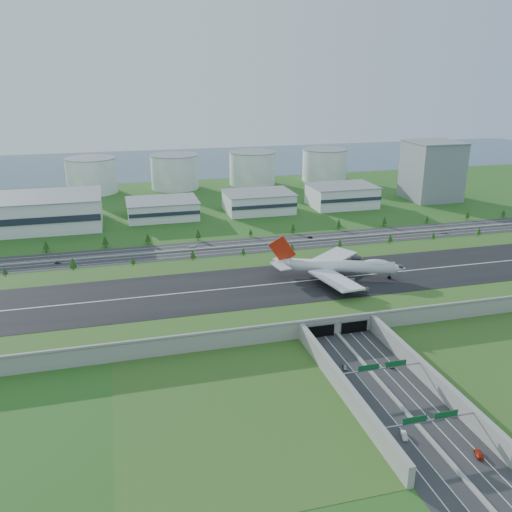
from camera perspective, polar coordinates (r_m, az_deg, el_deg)
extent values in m
plane|color=#285019|center=(307.27, 4.91, -4.07)|extent=(1200.00, 1200.00, 0.00)
cube|color=gray|center=(305.72, 4.94, -3.39)|extent=(520.00, 100.00, 8.00)
cube|color=#29501B|center=(304.20, 4.96, -2.67)|extent=(520.00, 100.00, 0.16)
cube|color=black|center=(304.14, 4.96, -2.65)|extent=(520.00, 58.00, 0.12)
cube|color=silver|center=(304.12, 4.96, -2.64)|extent=(520.00, 0.90, 0.02)
cube|color=gray|center=(261.94, 8.57, -6.42)|extent=(520.00, 1.20, 1.20)
cube|color=#28282B|center=(219.20, 14.83, -14.92)|extent=(34.00, 120.00, 0.12)
cube|color=gray|center=(218.99, 14.84, -14.84)|extent=(1.60, 120.00, 0.90)
cube|color=gray|center=(217.11, 9.29, -13.61)|extent=(2.40, 100.00, 8.00)
cube|color=gray|center=(232.79, 17.70, -11.92)|extent=(2.40, 100.00, 8.00)
cube|color=black|center=(260.62, 6.85, -7.79)|extent=(13.00, 1.20, 6.00)
cube|color=black|center=(266.87, 10.28, -7.30)|extent=(13.00, 1.20, 6.00)
cylinder|color=gray|center=(220.93, 8.56, -13.09)|extent=(0.70, 0.70, 7.00)
cylinder|color=gray|center=(237.01, 17.22, -11.41)|extent=(0.70, 0.70, 7.00)
cube|color=gray|center=(226.45, 13.12, -11.45)|extent=(38.00, 0.50, 0.50)
cube|color=#0C4C23|center=(223.17, 11.77, -11.42)|extent=(9.00, 0.30, 2.40)
cube|color=#0C4C23|center=(228.32, 14.52, -10.90)|extent=(9.00, 0.30, 2.40)
cylinder|color=gray|center=(195.16, 12.75, -18.24)|extent=(0.70, 0.70, 7.00)
cylinder|color=gray|center=(213.20, 22.24, -15.77)|extent=(0.70, 0.70, 7.00)
cube|color=gray|center=(201.39, 17.85, -16.15)|extent=(38.00, 0.50, 0.50)
cube|color=#0C4C23|center=(197.72, 16.37, -16.21)|extent=(9.00, 0.30, 2.40)
cube|color=#0C4C23|center=(203.51, 19.39, -15.45)|extent=(9.00, 0.30, 2.40)
cube|color=#28282B|center=(392.30, 0.31, 1.19)|extent=(560.00, 36.00, 0.12)
cylinder|color=#3D2819|center=(365.77, -24.88, -1.82)|extent=(0.50, 0.50, 2.14)
cone|color=#103C11|center=(364.88, -24.93, -1.42)|extent=(3.33, 3.33, 4.28)
cylinder|color=#3D2819|center=(360.13, -18.67, -1.27)|extent=(0.50, 0.50, 2.95)
cone|color=#103C11|center=(358.91, -18.73, -0.70)|extent=(4.59, 4.59, 5.90)
cylinder|color=#3D2819|center=(359.07, -12.80, -0.85)|extent=(0.50, 0.50, 2.08)
cone|color=#103C11|center=(358.19, -12.83, -0.45)|extent=(3.24, 3.24, 4.16)
cylinder|color=#3D2819|center=(361.80, -6.66, -0.29)|extent=(0.50, 0.50, 2.62)
cone|color=#103C11|center=(360.71, -6.68, 0.21)|extent=(4.07, 4.07, 5.23)
cylinder|color=#3D2819|center=(367.80, -1.35, 0.12)|extent=(0.50, 0.50, 2.12)
cone|color=#103C11|center=(366.93, -1.36, 0.52)|extent=(3.30, 3.30, 4.24)
cylinder|color=#3D2819|center=(376.89, 3.80, 0.56)|extent=(0.50, 0.50, 2.21)
cone|color=#103C11|center=(376.00, 3.81, 0.97)|extent=(3.44, 3.44, 4.43)
cylinder|color=#3D2819|center=(389.25, 8.80, 0.98)|extent=(0.50, 0.50, 2.23)
cone|color=#103C11|center=(388.38, 8.82, 1.38)|extent=(3.47, 3.47, 4.46)
cylinder|color=#3D2819|center=(406.00, 13.90, 1.42)|extent=(0.50, 0.50, 2.60)
cone|color=#103C11|center=(405.04, 13.94, 1.87)|extent=(4.05, 4.05, 5.21)
cylinder|color=#3D2819|center=(423.82, 18.13, 1.73)|extent=(0.50, 0.50, 2.16)
cone|color=#103C11|center=(423.05, 18.17, 2.09)|extent=(3.35, 3.35, 4.31)
cylinder|color=#3D2819|center=(445.68, 22.36, 2.07)|extent=(0.50, 0.50, 2.29)
cone|color=#103C11|center=(444.91, 22.41, 2.43)|extent=(3.57, 3.57, 4.59)
cylinder|color=#3D2819|center=(403.85, -21.20, 0.59)|extent=(0.50, 0.50, 2.76)
cone|color=#103C11|center=(402.82, -21.26, 1.07)|extent=(4.30, 4.30, 5.53)
cylinder|color=#3D2819|center=(400.79, -15.56, 1.08)|extent=(0.50, 0.50, 2.93)
cone|color=#103C11|center=(399.70, -15.61, 1.59)|extent=(4.56, 4.56, 5.86)
cylinder|color=#3D2819|center=(401.14, -11.31, 1.42)|extent=(0.50, 0.50, 2.76)
cone|color=#103C11|center=(400.11, -11.34, 1.90)|extent=(4.30, 4.30, 5.52)
cylinder|color=#3D2819|center=(404.54, -6.12, 1.85)|extent=(0.50, 0.50, 2.96)
cone|color=#103C11|center=(403.44, -6.14, 2.36)|extent=(4.61, 4.61, 5.93)
cylinder|color=#3D2819|center=(412.19, -0.57, 2.22)|extent=(0.50, 0.50, 2.02)
cone|color=#103C11|center=(411.45, -0.57, 2.56)|extent=(3.15, 3.15, 4.05)
cylinder|color=#3D2819|center=(421.26, 3.89, 2.59)|extent=(0.50, 0.50, 2.66)
cone|color=#103C11|center=(420.31, 3.90, 3.03)|extent=(4.13, 4.13, 5.31)
cylinder|color=#3D2819|center=(434.50, 8.67, 2.94)|extent=(0.50, 0.50, 2.92)
cone|color=#103C11|center=(433.49, 8.69, 3.42)|extent=(4.55, 4.55, 5.85)
cylinder|color=#3D2819|center=(451.31, 13.31, 3.25)|extent=(0.50, 0.50, 2.82)
cone|color=#103C11|center=(450.38, 13.34, 3.69)|extent=(4.39, 4.39, 5.64)
cylinder|color=#3D2819|center=(470.58, 17.51, 3.47)|extent=(0.50, 0.50, 2.15)
cone|color=#103C11|center=(469.89, 17.54, 3.79)|extent=(3.35, 3.35, 4.31)
cylinder|color=#3D2819|center=(491.69, 21.32, 3.71)|extent=(0.50, 0.50, 2.58)
cone|color=#103C11|center=(490.90, 21.37, 4.08)|extent=(4.02, 4.02, 5.17)
cylinder|color=#3D2819|center=(513.28, 24.57, 3.87)|extent=(0.50, 0.50, 2.19)
cone|color=#103C11|center=(512.63, 24.62, 4.17)|extent=(3.41, 3.41, 4.39)
cube|color=silver|center=(469.08, -23.31, 4.18)|extent=(120.00, 60.00, 25.00)
cube|color=silver|center=(470.84, -9.82, 4.90)|extent=(58.00, 42.00, 15.00)
cube|color=silver|center=(484.73, 0.26, 5.70)|extent=(58.00, 42.00, 17.00)
cube|color=silver|center=(510.54, 9.02, 6.27)|extent=(58.00, 42.00, 19.00)
cube|color=gray|center=(555.85, 18.03, 8.50)|extent=(46.00, 46.00, 55.00)
cylinder|color=silver|center=(585.21, -16.91, 8.10)|extent=(50.00, 50.00, 35.00)
cylinder|color=silver|center=(588.02, -8.54, 8.76)|extent=(50.00, 50.00, 35.00)
cylinder|color=silver|center=(602.93, -0.40, 9.22)|extent=(50.00, 50.00, 35.00)
cylinder|color=silver|center=(629.06, 7.23, 9.48)|extent=(50.00, 50.00, 35.00)
cube|color=#364F67|center=(761.48, -7.32, 9.79)|extent=(1200.00, 260.00, 0.06)
cylinder|color=silver|center=(310.44, 8.68, -1.06)|extent=(60.66, 28.41, 7.10)
cone|color=silver|center=(314.08, 14.75, -1.25)|extent=(10.80, 9.76, 7.10)
cone|color=silver|center=(310.20, 2.54, -0.79)|extent=(12.87, 10.53, 7.10)
ellipsoid|color=silver|center=(311.49, 12.58, -0.74)|extent=(16.11, 10.48, 4.37)
cube|color=silver|center=(293.09, 8.39, -2.51)|extent=(20.79, 35.48, 1.75)
cube|color=silver|center=(328.45, 8.15, -0.11)|extent=(35.19, 31.71, 1.75)
cylinder|color=#38383D|center=(299.61, 9.77, -2.60)|extent=(6.57, 5.14, 3.33)
cylinder|color=#38383D|center=(288.90, 11.19, -3.53)|extent=(6.57, 5.14, 3.33)
cylinder|color=#38383D|center=(324.47, 9.48, -0.88)|extent=(6.57, 5.14, 3.33)
cylinder|color=#38383D|center=(336.46, 10.47, -0.21)|extent=(6.57, 5.14, 3.33)
cube|color=silver|center=(303.07, 2.67, -1.09)|extent=(8.57, 13.13, 0.67)
cube|color=silver|center=(316.63, 2.82, -0.20)|extent=(13.65, 12.89, 0.67)
cube|color=#AB1E0B|center=(307.39, 2.77, 0.69)|extent=(15.16, 6.47, 16.63)
cylinder|color=black|center=(315.37, 13.84, -2.22)|extent=(2.11, 0.78, 2.11)
cylinder|color=black|center=(308.94, 7.83, -2.28)|extent=(2.11, 0.78, 2.11)
cylinder|color=black|center=(315.56, 7.80, -1.81)|extent=(2.11, 0.78, 2.11)
cylinder|color=black|center=(308.73, 6.60, -2.24)|extent=(2.11, 0.78, 2.11)
cylinder|color=black|center=(315.36, 6.59, -1.77)|extent=(2.11, 0.78, 2.11)
imported|color=#A4A3A7|center=(237.11, 9.35, -11.47)|extent=(2.63, 4.65, 1.49)
imported|color=silver|center=(202.89, 15.32, -17.75)|extent=(3.27, 5.38, 1.67)
imported|color=#0C163C|center=(242.87, 13.90, -11.04)|extent=(2.53, 4.98, 1.35)
imported|color=#AF2510|center=(202.61, 22.41, -18.70)|extent=(4.02, 5.92, 1.59)
imported|color=#505055|center=(376.85, -20.15, -0.65)|extent=(4.30, 2.28, 1.39)
imported|color=black|center=(409.41, 5.70, 1.97)|extent=(4.27, 2.66, 1.33)
imported|color=silver|center=(444.08, 19.16, 2.35)|extent=(5.14, 2.94, 1.35)
imported|color=white|center=(389.33, -6.74, 1.04)|extent=(5.21, 2.88, 1.43)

